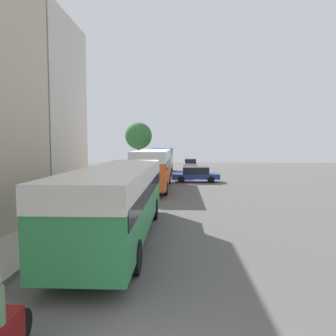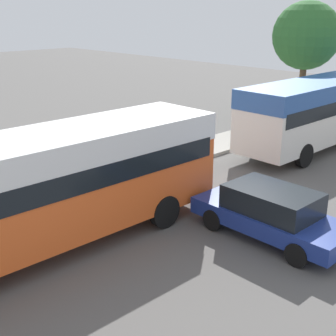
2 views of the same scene
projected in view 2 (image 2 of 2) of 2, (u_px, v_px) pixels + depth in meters
name	position (u px, v px, depth m)	size (l,w,h in m)	color
bus_following	(40.00, 179.00, 11.96)	(2.55, 10.65, 3.18)	#EA5B23
bus_third_in_line	(322.00, 104.00, 21.35)	(2.53, 10.02, 3.15)	silver
car_crossing	(271.00, 212.00, 13.12)	(4.53, 1.89, 1.46)	navy
street_tree	(306.00, 36.00, 25.42)	(3.68, 3.68, 6.47)	brown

